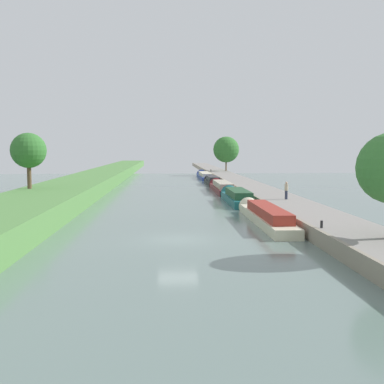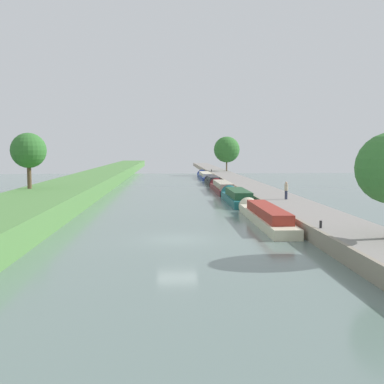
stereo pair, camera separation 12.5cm
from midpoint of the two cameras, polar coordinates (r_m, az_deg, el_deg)
name	(u,v)px [view 1 (the left image)]	position (r m, az deg, el deg)	size (l,w,h in m)	color
ground_plane	(178,239)	(29.81, -1.83, -5.73)	(160.00, 160.00, 0.00)	slate
right_towpath	(341,230)	(31.72, 17.48, -4.45)	(4.35, 260.00, 0.93)	gray
stone_quay	(306,230)	(30.98, 13.48, -4.54)	(0.25, 260.00, 0.98)	gray
narrowboat_cream	(265,215)	(36.82, 8.68, -2.78)	(1.83, 14.89, 1.93)	beige
narrowboat_teal	(236,197)	(50.38, 5.30, -0.58)	(2.18, 11.99, 2.12)	#195B60
narrowboat_maroon	(221,187)	(63.56, 3.51, 0.60)	(2.10, 14.45, 2.03)	maroon
narrowboat_black	(212,181)	(76.34, 2.38, 1.36)	(1.92, 10.52, 1.93)	black
narrowboat_blue	(204,176)	(91.70, 1.47, 1.98)	(2.20, 16.60, 2.09)	#283D93
tree_rightbank_midnear	(226,150)	(101.84, 4.11, 5.14)	(5.55, 5.55, 7.38)	brown
tree_leftbank_downstream	(28,151)	(49.12, -19.21, 4.73)	(3.46, 3.46, 5.49)	brown
person_walking	(286,190)	(45.28, 11.24, 0.23)	(0.34, 0.34, 1.66)	#282D42
mooring_bollard_near	(322,224)	(29.40, 15.26, -3.79)	(0.16, 0.16, 0.45)	black
mooring_bollard_far	(211,170)	(98.92, 2.26, 2.61)	(0.16, 0.16, 0.45)	black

